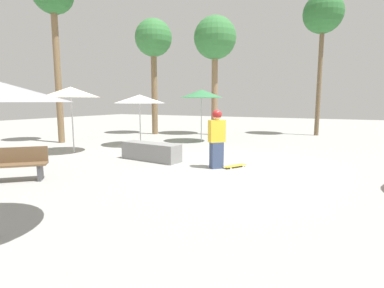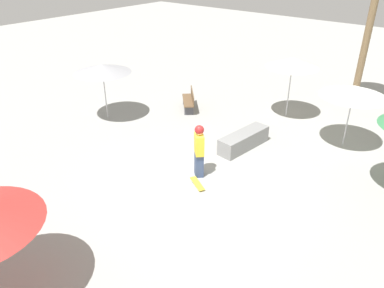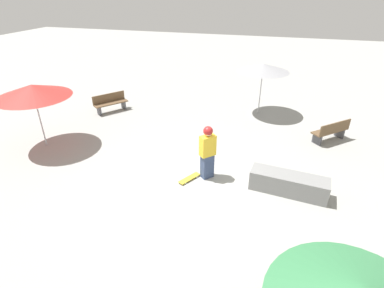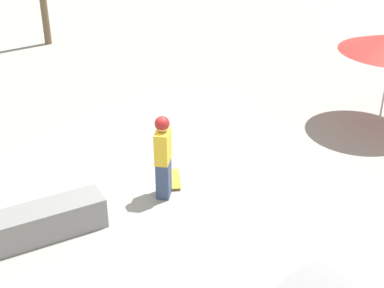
{
  "view_description": "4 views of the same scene",
  "coord_description": "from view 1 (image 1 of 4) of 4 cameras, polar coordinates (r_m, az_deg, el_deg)",
  "views": [
    {
      "loc": [
        -8.72,
        -2.85,
        2.0
      ],
      "look_at": [
        -0.95,
        1.11,
        0.77
      ],
      "focal_mm": 28.0,
      "sensor_mm": 36.0,
      "label": 1
    },
    {
      "loc": [
        5.88,
        -7.52,
        6.63
      ],
      "look_at": [
        -0.31,
        0.07,
        1.37
      ],
      "focal_mm": 35.0,
      "sensor_mm": 36.0,
      "label": 2
    },
    {
      "loc": [
        7.37,
        2.32,
        5.5
      ],
      "look_at": [
        -0.21,
        0.11,
        1.23
      ],
      "focal_mm": 28.0,
      "sensor_mm": 36.0,
      "label": 3
    },
    {
      "loc": [
        -8.26,
        5.33,
        6.08
      ],
      "look_at": [
        -0.81,
        0.13,
        1.23
      ],
      "focal_mm": 50.0,
      "sensor_mm": 36.0,
      "label": 4
    }
  ],
  "objects": [
    {
      "name": "skateboard",
      "position": [
        9.31,
        8.21,
        -4.12
      ],
      "size": [
        0.79,
        0.57,
        0.07
      ],
      "rotation": [
        0.0,
        0.0,
        5.77
      ],
      "color": "gold",
      "rests_on": "ground_plane"
    },
    {
      "name": "palm_tree_left",
      "position": [
        20.09,
        23.69,
        21.48
      ],
      "size": [
        2.25,
        2.25,
        8.16
      ],
      "color": "brown",
      "rests_on": "ground_plane"
    },
    {
      "name": "concrete_ledge",
      "position": [
        10.41,
        -7.82,
        -1.44
      ],
      "size": [
        0.87,
        2.26,
        0.61
      ],
      "rotation": [
        0.0,
        0.0,
        1.46
      ],
      "color": "gray",
      "rests_on": "ground_plane"
    },
    {
      "name": "shade_umbrella_cream",
      "position": [
        12.63,
        -22.09,
        9.15
      ],
      "size": [
        2.19,
        2.19,
        2.58
      ],
      "color": "#B7B7BC",
      "rests_on": "ground_plane"
    },
    {
      "name": "bench_near",
      "position": [
        8.86,
        -30.92,
        -3.38
      ],
      "size": [
        1.42,
        1.47,
        0.85
      ],
      "rotation": [
        0.0,
        0.0,
        2.33
      ],
      "color": "#47474C",
      "rests_on": "ground_plane"
    },
    {
      "name": "ground_plane",
      "position": [
        9.39,
        8.72,
        -4.38
      ],
      "size": [
        60.0,
        60.0,
        0.0
      ],
      "primitive_type": "plane",
      "color": "#9E9E99"
    },
    {
      "name": "shade_umbrella_green",
      "position": [
        15.03,
        1.82,
        9.57
      ],
      "size": [
        2.15,
        2.15,
        2.61
      ],
      "color": "#B7B7BC",
      "rests_on": "ground_plane"
    },
    {
      "name": "shade_umbrella_white",
      "position": [
        13.98,
        -9.96,
        8.44
      ],
      "size": [
        2.32,
        2.32,
        2.33
      ],
      "color": "#B7B7BC",
      "rests_on": "ground_plane"
    },
    {
      "name": "palm_tree_far_back",
      "position": [
        16.76,
        -24.94,
        23.68
      ],
      "size": [
        1.89,
        1.89,
        7.97
      ],
      "color": "brown",
      "rests_on": "ground_plane"
    },
    {
      "name": "palm_tree_center_left",
      "position": [
        19.23,
        -7.35,
        18.9
      ],
      "size": [
        2.23,
        2.23,
        6.95
      ],
      "color": "brown",
      "rests_on": "ground_plane"
    },
    {
      "name": "palm_tree_right",
      "position": [
        18.72,
        4.41,
        19.15
      ],
      "size": [
        2.5,
        2.5,
        7.0
      ],
      "color": "#896B4C",
      "rests_on": "ground_plane"
    },
    {
      "name": "skater_main",
      "position": [
        9.03,
        4.72,
        1.35
      ],
      "size": [
        0.52,
        0.52,
        1.78
      ],
      "rotation": [
        0.0,
        0.0,
        5.52
      ],
      "color": "#38476B",
      "rests_on": "ground_plane"
    }
  ]
}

